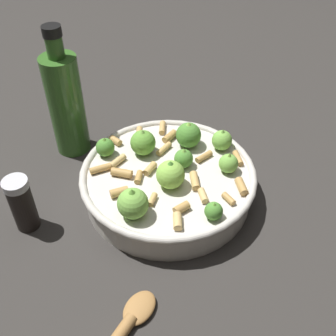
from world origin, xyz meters
name	(u,v)px	position (x,y,z in m)	size (l,w,h in m)	color
ground_plane	(168,194)	(0.00, 0.00, 0.00)	(2.40, 2.40, 0.00)	#2D2B28
cooking_pan	(168,179)	(0.00, 0.00, 0.03)	(0.28, 0.28, 0.10)	beige
pepper_shaker	(22,204)	(-0.21, 0.07, 0.05)	(0.04, 0.04, 0.09)	black
olive_oil_bottle	(66,103)	(-0.08, 0.20, 0.10)	(0.06, 0.06, 0.23)	#336023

